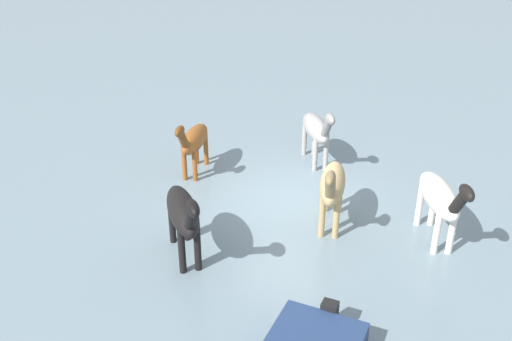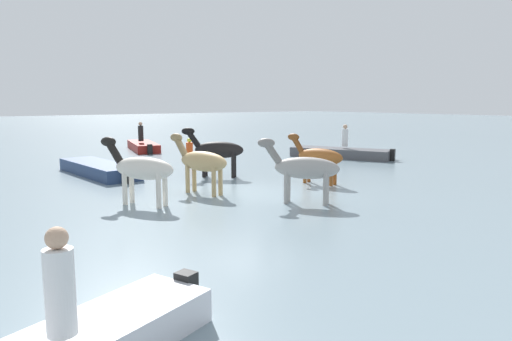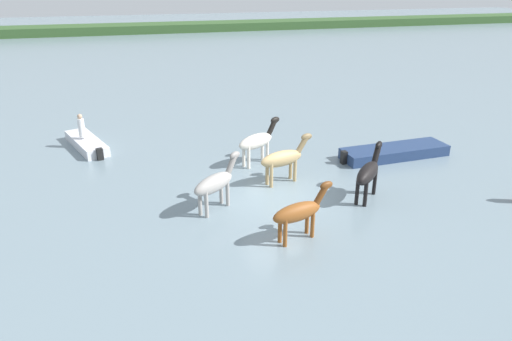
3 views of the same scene
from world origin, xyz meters
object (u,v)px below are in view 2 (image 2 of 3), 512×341
Objects in this scene: horse_dark_mare at (141,169)px; person_boatman_standing at (345,136)px; boat_dinghy_port at (143,148)px; person_spotter_bow at (60,285)px; horse_chestnut_trailing at (304,168)px; horse_gray_outer at (201,161)px; boat_launch_far at (341,154)px; person_helmsman_aft at (141,132)px; buoy_channel_marker at (190,150)px; boat_motor_center at (99,171)px; horse_dun_straggler at (217,150)px; horse_mid_herd at (318,157)px.

horse_dark_mare is 2.04× the size of person_boatman_standing.
person_spotter_bow is (-22.58, 11.05, 0.94)m from boat_dinghy_port.
horse_chestnut_trailing is at bearing -153.48° from horse_dark_mare.
horse_gray_outer is 2.12× the size of person_boatman_standing.
boat_launch_far is 1.00m from person_boatman_standing.
person_helmsman_aft is (14.06, -4.10, 0.06)m from horse_gray_outer.
person_helmsman_aft is 1.04× the size of buoy_channel_marker.
horse_gray_outer is 6.27m from boat_motor_center.
horse_dun_straggler is 5.07m from boat_motor_center.
buoy_channel_marker is (8.34, -4.26, -0.57)m from horse_gray_outer.
horse_dark_mare is 2.04× the size of person_spotter_bow.
person_spotter_bow is at bearing 121.68° from horse_dark_mare.
horse_mid_herd is 15.03m from person_helmsman_aft.
boat_dinghy_port is 25.16m from person_spotter_bow.
boat_launch_far is at bearing -144.72° from person_helmsman_aft.
horse_dun_straggler is 0.94× the size of horse_chestnut_trailing.
buoy_channel_marker is (2.27, -5.59, 0.33)m from boat_motor_center.
horse_chestnut_trailing is (-5.82, 0.68, -0.02)m from horse_dun_straggler.
horse_dun_straggler is 11.56m from person_helmsman_aft.
horse_gray_outer is 1.04× the size of horse_dark_mare.
horse_dun_straggler is at bearing 14.52° from horse_mid_herd.
person_helmsman_aft reaches higher than person_spotter_bow.
horse_chestnut_trailing is at bearing -173.34° from boat_dinghy_port.
horse_chestnut_trailing reaches higher than buoy_channel_marker.
person_boatman_standing is 1.04× the size of buoy_channel_marker.
boat_launch_far is 4.84× the size of buoy_channel_marker.
horse_dark_mare reaches higher than person_boatman_standing.
horse_dark_mare reaches higher than boat_motor_center.
horse_dark_mare is at bearing -29.35° from person_spotter_bow.
horse_mid_herd is 1.12× the size of horse_dun_straggler.
horse_gray_outer is at bearing 163.74° from person_helmsman_aft.
horse_chestnut_trailing is 12.02m from boat_launch_far.
person_helmsman_aft reaches higher than boat_dinghy_port.
horse_chestnut_trailing is 1.86× the size of person_spotter_bow.
person_boatman_standing is (4.42, -13.67, 0.06)m from horse_dark_mare.
horse_dark_mare is 14.36m from person_boatman_standing.
horse_dun_straggler is 1.76× the size of person_helmsman_aft.
boat_dinghy_port is 0.92× the size of boat_motor_center.
horse_dun_straggler reaches higher than boat_dinghy_port.
person_spotter_bow is at bearing 107.55° from horse_mid_herd.
person_spotter_bow is 1.04× the size of buoy_channel_marker.
person_spotter_bow is (-5.13, 8.34, 0.05)m from horse_chestnut_trailing.
horse_mid_herd is 9.12m from boat_motor_center.
boat_launch_far is at bearing -90.48° from horse_chestnut_trailing.
horse_gray_outer reaches higher than horse_mid_herd.
person_helmsman_aft is 24.85m from person_spotter_bow.
person_spotter_bow is at bearing 125.51° from horse_gray_outer.
horse_chestnut_trailing is at bearing -58.41° from person_spotter_bow.
horse_mid_herd reaches higher than person_spotter_bow.
horse_chestnut_trailing is 17.68m from boat_dinghy_port.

